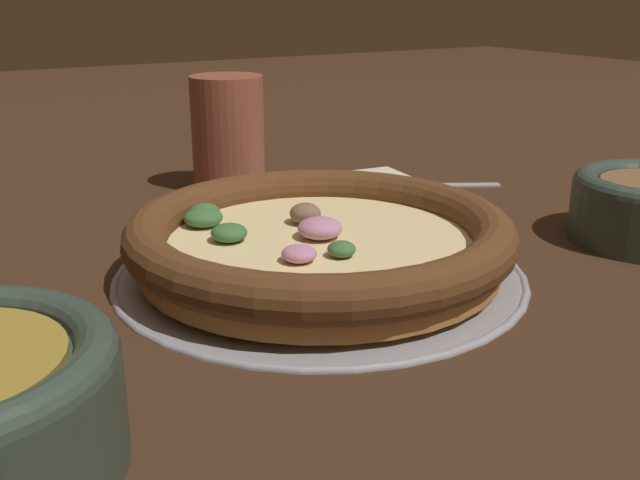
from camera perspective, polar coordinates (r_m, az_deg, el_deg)
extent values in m
plane|color=#3D2616|center=(0.53, 0.00, -2.59)|extent=(3.00, 3.00, 0.00)
cylinder|color=#9E9EA3|center=(0.53, 0.00, -2.39)|extent=(0.29, 0.29, 0.00)
torus|color=#9E9EA3|center=(0.53, 0.00, -2.19)|extent=(0.29, 0.29, 0.01)
cylinder|color=#A86B33|center=(0.53, 0.00, -1.09)|extent=(0.25, 0.25, 0.02)
torus|color=#563319|center=(0.52, 0.00, 0.64)|extent=(0.27, 0.27, 0.03)
cylinder|color=#B7381E|center=(0.53, 0.00, -0.17)|extent=(0.22, 0.22, 0.00)
cylinder|color=beige|center=(0.53, 0.00, 0.06)|extent=(0.21, 0.21, 0.00)
ellipsoid|color=#C17FA3|center=(0.48, -1.60, -1.05)|extent=(0.03, 0.03, 0.01)
ellipsoid|color=brown|center=(0.56, -1.13, 2.04)|extent=(0.03, 0.03, 0.02)
ellipsoid|color=#3D6B38|center=(0.56, -8.89, 1.71)|extent=(0.04, 0.04, 0.01)
ellipsoid|color=#3D6B38|center=(0.49, 1.65, -0.69)|extent=(0.03, 0.03, 0.01)
ellipsoid|color=#C17FA3|center=(0.52, -0.12, 0.94)|extent=(0.04, 0.04, 0.01)
ellipsoid|color=#3D6B38|center=(0.52, -6.94, 0.56)|extent=(0.03, 0.03, 0.01)
ellipsoid|color=#3D6B38|center=(0.56, -8.80, 2.03)|extent=(0.03, 0.03, 0.01)
cylinder|color=brown|center=(0.75, -7.02, 8.05)|extent=(0.07, 0.07, 0.11)
cube|color=beige|center=(0.76, 3.67, 4.17)|extent=(0.14, 0.13, 0.01)
cube|color=#B7B7BC|center=(0.77, 8.45, 4.20)|extent=(0.08, 0.13, 0.00)
cube|color=#B7B7BC|center=(0.76, 1.53, 4.18)|extent=(0.04, 0.05, 0.00)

